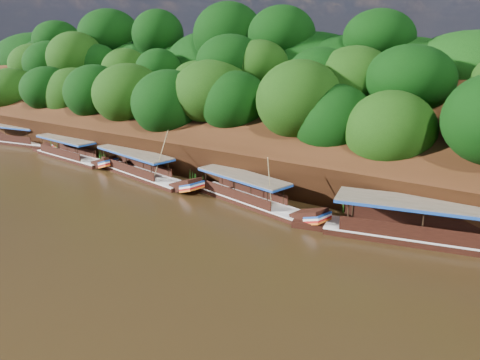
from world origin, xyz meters
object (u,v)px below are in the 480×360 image
at_px(boat_1, 255,199).
at_px(boat_3, 75,156).
at_px(boat_0, 451,237).
at_px(boat_4, 21,140).
at_px(boat_2, 144,173).

height_order(boat_1, boat_3, boat_1).
bearing_deg(boat_0, boat_1, 170.04).
height_order(boat_0, boat_4, boat_0).
height_order(boat_1, boat_4, boat_1).
distance_m(boat_1, boat_3, 24.21).
relative_size(boat_1, boat_4, 0.96).
bearing_deg(boat_0, boat_3, 166.60).
relative_size(boat_2, boat_3, 1.15).
height_order(boat_0, boat_3, boat_0).
bearing_deg(boat_1, boat_3, -170.59).
bearing_deg(boat_0, boat_4, 165.36).
relative_size(boat_0, boat_3, 1.30).
distance_m(boat_1, boat_4, 36.47).
bearing_deg(boat_1, boat_0, 14.91).
height_order(boat_2, boat_3, boat_2).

